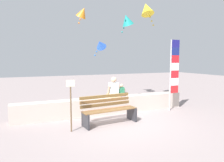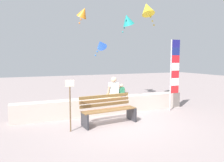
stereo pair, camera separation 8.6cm
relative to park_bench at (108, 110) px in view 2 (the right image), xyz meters
The scene contains 11 objects.
ground_plane 0.59m from the park_bench, 23.52° to the right, with size 40.00×40.00×0.00m, color gray.
seawall_ledge 1.20m from the park_bench, 71.97° to the left, with size 6.53×0.46×0.61m, color beige.
park_bench is the anchor object (origin of this frame).
person_adult 1.44m from the park_bench, 59.10° to the left, with size 0.49×0.36×0.75m.
person_child 1.59m from the park_bench, 48.89° to the left, with size 0.31×0.23×0.47m.
flag_banner 3.25m from the park_bench, 10.63° to the left, with size 0.42×0.05×2.77m.
kite_orange 5.67m from the park_bench, 84.87° to the left, with size 0.81×0.84×0.91m.
kite_yellow 5.58m from the park_bench, 40.59° to the left, with size 0.76×0.79×1.13m.
kite_blue 4.54m from the park_bench, 73.18° to the left, with size 0.79×0.79×0.90m.
kite_teal 5.20m from the park_bench, 54.18° to the left, with size 0.86×0.78×0.92m.
sign_post 1.36m from the park_bench, 166.81° to the right, with size 0.24×0.07×1.45m.
Camera 2 is at (-2.79, -5.85, 2.02)m, focal length 33.65 mm.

